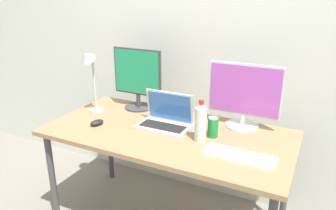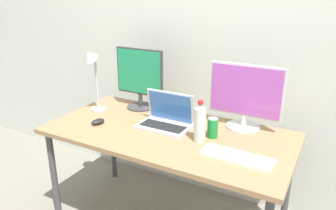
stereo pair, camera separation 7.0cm
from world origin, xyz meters
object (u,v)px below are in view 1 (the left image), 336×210
Objects in this scene: monitor_left at (137,77)px; desk_lamp at (89,69)px; monitor_center at (244,95)px; laptop_silver at (166,119)px; water_bottle at (201,122)px; soda_can_near_keyboard at (213,127)px; work_desk at (168,140)px; keyboard_main at (239,156)px; mouse_by_keyboard at (97,123)px.

desk_lamp reaches higher than monitor_left.
monitor_center is 1.40× the size of laptop_silver.
laptop_silver is 0.71× the size of desk_lamp.
soda_can_near_keyboard is at bearing 62.56° from water_bottle.
water_bottle is (0.24, -0.04, 0.18)m from work_desk.
water_bottle reaches higher than keyboard_main.
mouse_by_keyboard is (-0.97, 0.01, 0.01)m from keyboard_main.
keyboard_main is (0.55, -0.20, -0.04)m from laptop_silver.
mouse_by_keyboard is at bearing -44.72° from desk_lamp.
monitor_center is at bearing 26.78° from laptop_silver.
monitor_center is (0.41, 0.29, 0.29)m from work_desk.
monitor_left is 0.74m from soda_can_near_keyboard.
monitor_left is at bearing -179.45° from monitor_center.
work_desk is 0.50m from mouse_by_keyboard.
work_desk is 0.31m from soda_can_near_keyboard.
work_desk is at bearing 171.04° from water_bottle.
mouse_by_keyboard is at bearing -154.56° from monitor_center.
desk_lamp is at bearing 173.38° from keyboard_main.
keyboard_main is at bearing -25.04° from monitor_left.
mouse_by_keyboard reaches higher than keyboard_main.
monitor_center reaches higher than soda_can_near_keyboard.
desk_lamp is (-0.88, 0.08, 0.21)m from water_bottle.
desk_lamp is at bearing -177.95° from laptop_silver.
work_desk is 0.57m from monitor_left.
desk_lamp is at bearing 153.95° from mouse_by_keyboard.
water_bottle is 0.12m from soda_can_near_keyboard.
water_bottle reaches higher than work_desk.
monitor_left is 0.47m from mouse_by_keyboard.
laptop_silver is at bearing 162.24° from keyboard_main.
monitor_center is at bearing 0.55° from monitor_left.
laptop_silver is 3.48× the size of mouse_by_keyboard.
desk_lamp reaches higher than work_desk.
monitor_left is 1.75× the size of water_bottle.
laptop_silver is 1.31× the size of water_bottle.
mouse_by_keyboard is (-0.88, -0.42, -0.20)m from monitor_center.
monitor_center is 1.22× the size of keyboard_main.
work_desk is at bearing -169.21° from soda_can_near_keyboard.
mouse_by_keyboard is 0.78m from soda_can_near_keyboard.
mouse_by_keyboard is (-0.47, -0.13, 0.08)m from work_desk.
desk_lamp is (-0.64, 0.04, 0.39)m from work_desk.
desk_lamp is (-0.25, -0.24, 0.09)m from monitor_left.
water_bottle is at bearing -117.56° from monitor_center.
soda_can_near_keyboard reaches higher than work_desk.
laptop_silver is 2.71× the size of soda_can_near_keyboard.
laptop_silver is (-0.05, 0.06, 0.12)m from work_desk.
monitor_left is 0.72m from water_bottle.
keyboard_main is 0.97m from mouse_by_keyboard.
laptop_silver is at bearing 42.64° from mouse_by_keyboard.
monitor_center is 0.38m from water_bottle.
monitor_left is 0.95× the size of desk_lamp.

